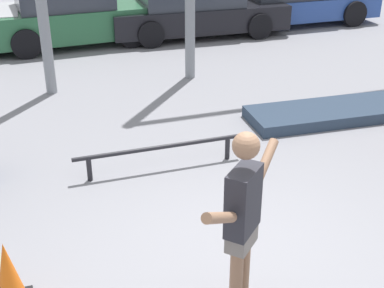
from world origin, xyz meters
The scene contains 8 objects.
ground_plane centered at (0.00, 0.00, 0.00)m, with size 36.00×36.00×0.00m, color gray.
skateboarder centered at (-0.27, -0.52, 1.01)m, with size 1.15×1.11×1.80m.
manual_pad centered at (2.95, 3.10, 0.10)m, with size 2.79×0.97×0.19m, color #28384C.
grind_rail centered at (-0.24, 2.28, 0.29)m, with size 2.42×0.08×0.37m.
parked_car_green centered at (-0.55, 9.20, 0.72)m, with size 4.05×2.08×1.50m.
parked_car_black centered at (2.57, 9.00, 0.62)m, with size 4.60×1.95×1.27m.
parked_car_blue centered at (5.60, 9.42, 0.64)m, with size 4.53×2.03×1.30m.
traffic_cone centered at (-2.30, 0.16, 0.35)m, with size 0.37×0.37×0.71m.
Camera 1 is at (-1.94, -4.06, 3.61)m, focal length 50.00 mm.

